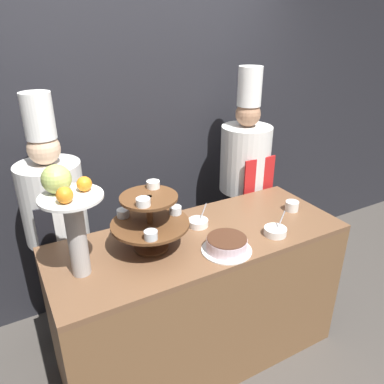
{
  "coord_description": "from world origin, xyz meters",
  "views": [
    {
      "loc": [
        -0.97,
        -1.31,
        2.12
      ],
      "look_at": [
        0.0,
        0.45,
        1.2
      ],
      "focal_mm": 35.0,
      "sensor_mm": 36.0,
      "label": 1
    }
  ],
  "objects_px": {
    "chef_left": "(57,224)",
    "serving_bowl_far": "(198,223)",
    "chef_center_left": "(244,177)",
    "cake_round": "(227,245)",
    "tiered_stand": "(150,218)",
    "fruit_pedestal": "(69,209)",
    "serving_bowl_near": "(275,231)",
    "cup_white": "(292,206)"
  },
  "relations": [
    {
      "from": "chef_left",
      "to": "serving_bowl_far",
      "type": "bearing_deg",
      "value": -31.26
    },
    {
      "from": "chef_left",
      "to": "chef_center_left",
      "type": "bearing_deg",
      "value": 0.0
    },
    {
      "from": "cake_round",
      "to": "serving_bowl_far",
      "type": "xyz_separation_m",
      "value": [
        -0.0,
        0.32,
        -0.02
      ]
    },
    {
      "from": "chef_center_left",
      "to": "tiered_stand",
      "type": "bearing_deg",
      "value": -152.07
    },
    {
      "from": "fruit_pedestal",
      "to": "serving_bowl_near",
      "type": "relative_size",
      "value": 3.9
    },
    {
      "from": "fruit_pedestal",
      "to": "serving_bowl_far",
      "type": "height_order",
      "value": "fruit_pedestal"
    },
    {
      "from": "cup_white",
      "to": "serving_bowl_far",
      "type": "xyz_separation_m",
      "value": [
        -0.66,
        0.12,
        -0.01
      ]
    },
    {
      "from": "cake_round",
      "to": "chef_center_left",
      "type": "distance_m",
      "value": 1.05
    },
    {
      "from": "serving_bowl_near",
      "to": "chef_center_left",
      "type": "bearing_deg",
      "value": 66.31
    },
    {
      "from": "cup_white",
      "to": "chef_left",
      "type": "height_order",
      "value": "chef_left"
    },
    {
      "from": "cake_round",
      "to": "chef_left",
      "type": "xyz_separation_m",
      "value": [
        -0.77,
        0.79,
        -0.04
      ]
    },
    {
      "from": "serving_bowl_far",
      "to": "chef_left",
      "type": "height_order",
      "value": "chef_left"
    },
    {
      "from": "cake_round",
      "to": "tiered_stand",
      "type": "bearing_deg",
      "value": 147.5
    },
    {
      "from": "serving_bowl_near",
      "to": "chef_center_left",
      "type": "xyz_separation_m",
      "value": [
        0.34,
        0.79,
        0.0
      ]
    },
    {
      "from": "cup_white",
      "to": "chef_left",
      "type": "bearing_deg",
      "value": 157.55
    },
    {
      "from": "tiered_stand",
      "to": "chef_center_left",
      "type": "height_order",
      "value": "chef_center_left"
    },
    {
      "from": "tiered_stand",
      "to": "chef_left",
      "type": "distance_m",
      "value": 0.73
    },
    {
      "from": "chef_center_left",
      "to": "serving_bowl_far",
      "type": "bearing_deg",
      "value": -146.06
    },
    {
      "from": "serving_bowl_far",
      "to": "chef_center_left",
      "type": "relative_size",
      "value": 0.08
    },
    {
      "from": "serving_bowl_near",
      "to": "serving_bowl_far",
      "type": "relative_size",
      "value": 1.02
    },
    {
      "from": "tiered_stand",
      "to": "fruit_pedestal",
      "type": "relative_size",
      "value": 0.76
    },
    {
      "from": "cake_round",
      "to": "serving_bowl_near",
      "type": "height_order",
      "value": "serving_bowl_near"
    },
    {
      "from": "chef_center_left",
      "to": "fruit_pedestal",
      "type": "bearing_deg",
      "value": -158.41
    },
    {
      "from": "cake_round",
      "to": "chef_center_left",
      "type": "relative_size",
      "value": 0.16
    },
    {
      "from": "chef_left",
      "to": "chef_center_left",
      "type": "xyz_separation_m",
      "value": [
        1.47,
        0.0,
        0.03
      ]
    },
    {
      "from": "cake_round",
      "to": "chef_left",
      "type": "relative_size",
      "value": 0.16
    },
    {
      "from": "cake_round",
      "to": "cup_white",
      "type": "xyz_separation_m",
      "value": [
        0.66,
        0.2,
        -0.01
      ]
    },
    {
      "from": "tiered_stand",
      "to": "cake_round",
      "type": "distance_m",
      "value": 0.45
    },
    {
      "from": "tiered_stand",
      "to": "cup_white",
      "type": "height_order",
      "value": "tiered_stand"
    },
    {
      "from": "cake_round",
      "to": "serving_bowl_far",
      "type": "distance_m",
      "value": 0.32
    },
    {
      "from": "cake_round",
      "to": "fruit_pedestal",
      "type": "bearing_deg",
      "value": 165.0
    },
    {
      "from": "cake_round",
      "to": "serving_bowl_near",
      "type": "bearing_deg",
      "value": 0.42
    },
    {
      "from": "cake_round",
      "to": "chef_center_left",
      "type": "bearing_deg",
      "value": 48.52
    },
    {
      "from": "serving_bowl_near",
      "to": "chef_left",
      "type": "distance_m",
      "value": 1.37
    },
    {
      "from": "cup_white",
      "to": "chef_left",
      "type": "xyz_separation_m",
      "value": [
        -1.43,
        0.59,
        -0.04
      ]
    },
    {
      "from": "fruit_pedestal",
      "to": "chef_left",
      "type": "distance_m",
      "value": 0.69
    },
    {
      "from": "fruit_pedestal",
      "to": "cake_round",
      "type": "relative_size",
      "value": 2.02
    },
    {
      "from": "tiered_stand",
      "to": "cake_round",
      "type": "xyz_separation_m",
      "value": [
        0.36,
        -0.23,
        -0.16
      ]
    },
    {
      "from": "cake_round",
      "to": "serving_bowl_near",
      "type": "distance_m",
      "value": 0.35
    },
    {
      "from": "tiered_stand",
      "to": "serving_bowl_far",
      "type": "relative_size",
      "value": 3.01
    },
    {
      "from": "serving_bowl_far",
      "to": "chef_center_left",
      "type": "bearing_deg",
      "value": 33.94
    },
    {
      "from": "cup_white",
      "to": "serving_bowl_far",
      "type": "distance_m",
      "value": 0.67
    }
  ]
}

